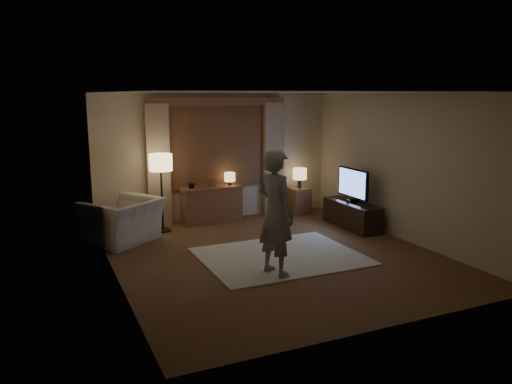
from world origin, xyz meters
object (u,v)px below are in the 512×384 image
armchair (123,221)px  person (276,212)px  sideboard (212,205)px  side_table (299,201)px  tv_stand (352,215)px

armchair → person: bearing=88.2°
sideboard → side_table: bearing=-1.4°
sideboard → armchair: 2.02m
armchair → tv_stand: (4.26, -0.79, -0.14)m
tv_stand → person: 3.15m
tv_stand → sideboard: bearing=147.7°
tv_stand → armchair: bearing=169.6°
sideboard → person: person is taller
tv_stand → person: (-2.53, -1.74, 0.68)m
sideboard → side_table: size_ratio=2.14×
tv_stand → side_table: bearing=104.2°
side_table → tv_stand: size_ratio=0.40×
armchair → sideboard: bearing=164.6°
sideboard → side_table: (2.00, -0.05, -0.07)m
sideboard → tv_stand: size_ratio=0.86×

